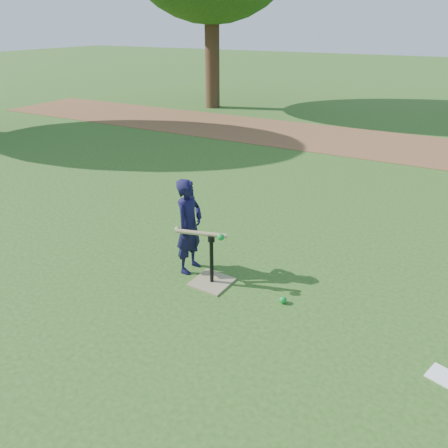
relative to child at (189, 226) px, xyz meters
The scene contains 7 objects.
ground 0.85m from the child, 12.77° to the right, with size 80.00×80.00×0.00m, color #285116.
dirt_strip 7.41m from the child, 85.35° to the left, with size 24.00×3.00×0.01m, color brown.
child is the anchor object (origin of this frame).
wiffle_ball_ground 1.41m from the child, ahead, with size 0.08×0.08×0.08m, color #0C8E2B.
clipboard 3.06m from the child, ahead, with size 0.30×0.23×0.01m, color white.
batting_tee 0.64m from the child, 20.67° to the right, with size 0.46×0.46×0.61m.
swing_action 0.35m from the child, 30.27° to the right, with size 0.63×0.21×0.09m.
Camera 1 is at (2.04, -3.80, 2.83)m, focal length 35.00 mm.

